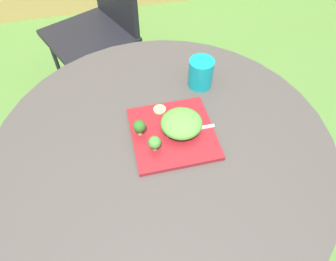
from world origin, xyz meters
The scene contains 10 objects.
ground_plane centered at (0.00, 0.00, 0.00)m, with size 12.00×12.00×0.00m, color #4C7533.
patio_table centered at (0.00, 0.00, 0.50)m, with size 1.06×1.06×0.71m.
patio_chair centered at (-0.13, 1.07, 0.53)m, with size 0.58×0.58×0.90m.
salad_plate centered at (0.04, 0.02, 0.71)m, with size 0.25×0.25×0.01m, color maroon.
drinking_glass centered at (0.18, 0.23, 0.75)m, with size 0.09×0.09×0.10m.
fork centered at (0.08, 0.02, 0.72)m, with size 0.15×0.02×0.00m.
lettuce_mound centered at (0.06, 0.03, 0.75)m, with size 0.13×0.12×0.06m, color #519338.
broccoli_floret_0 centered at (-0.03, -0.03, 0.75)m, with size 0.04×0.04×0.05m.
broccoli_floret_1 centered at (-0.06, 0.04, 0.76)m, with size 0.04×0.04×0.06m.
cucumber_slice_0 centered at (0.02, 0.12, 0.72)m, with size 0.04×0.04×0.01m, color #8EB766.
Camera 1 is at (-0.11, -0.54, 1.46)m, focal length 32.54 mm.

